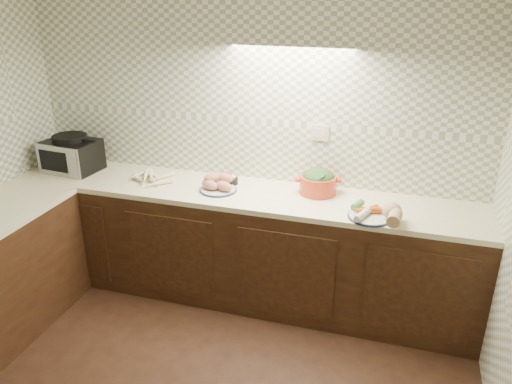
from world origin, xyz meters
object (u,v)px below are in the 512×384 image
(sweet_potato_plate, at_px, (218,184))
(veg_plate, at_px, (380,212))
(dutch_oven, at_px, (318,181))
(parsnip_pile, at_px, (153,178))
(toaster_oven, at_px, (71,154))
(onion_bowl, at_px, (229,179))

(sweet_potato_plate, distance_m, veg_plate, 1.21)
(dutch_oven, xyz_separation_m, veg_plate, (0.47, -0.32, -0.04))
(sweet_potato_plate, xyz_separation_m, dutch_oven, (0.73, 0.16, 0.04))
(parsnip_pile, xyz_separation_m, veg_plate, (1.75, -0.17, 0.02))
(toaster_oven, height_order, onion_bowl, toaster_oven)
(onion_bowl, bearing_deg, toaster_oven, -175.91)
(toaster_oven, xyz_separation_m, parsnip_pile, (0.76, -0.03, -0.11))
(parsnip_pile, bearing_deg, sweet_potato_plate, -1.76)
(toaster_oven, relative_size, veg_plate, 1.20)
(sweet_potato_plate, height_order, dutch_oven, dutch_oven)
(parsnip_pile, height_order, veg_plate, veg_plate)
(sweet_potato_plate, bearing_deg, dutch_oven, 12.60)
(sweet_potato_plate, bearing_deg, veg_plate, -7.36)
(onion_bowl, bearing_deg, parsnip_pile, -167.42)
(dutch_oven, relative_size, veg_plate, 0.90)
(toaster_oven, distance_m, sweet_potato_plate, 1.31)
(onion_bowl, bearing_deg, veg_plate, -14.59)
(parsnip_pile, bearing_deg, dutch_oven, 6.49)
(veg_plate, bearing_deg, sweet_potato_plate, 172.64)
(toaster_oven, bearing_deg, onion_bowl, 9.76)
(onion_bowl, distance_m, veg_plate, 1.20)
(parsnip_pile, bearing_deg, onion_bowl, 12.58)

